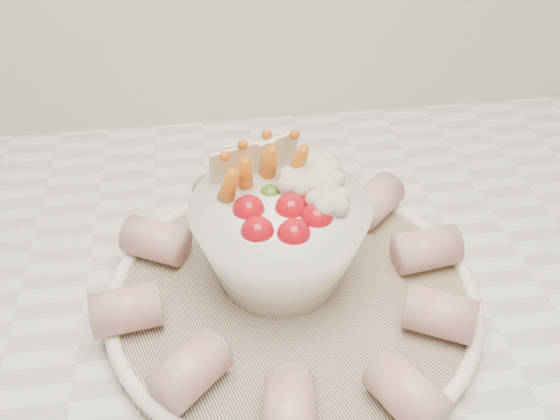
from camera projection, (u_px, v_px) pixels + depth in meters
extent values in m
cube|color=silver|center=(405.00, 296.00, 0.57)|extent=(2.04, 0.62, 0.04)
cylinder|color=navy|center=(293.00, 297.00, 0.53)|extent=(0.39, 0.39, 0.01)
torus|color=white|center=(293.00, 291.00, 0.52)|extent=(0.31, 0.31, 0.01)
sphere|color=#AC0B14|center=(257.00, 233.00, 0.47)|extent=(0.03, 0.03, 0.03)
sphere|color=#AC0B14|center=(294.00, 235.00, 0.47)|extent=(0.03, 0.03, 0.03)
sphere|color=#AC0B14|center=(317.00, 219.00, 0.48)|extent=(0.03, 0.03, 0.03)
sphere|color=#AC0B14|center=(249.00, 211.00, 0.49)|extent=(0.03, 0.03, 0.03)
sphere|color=#AC0B14|center=(291.00, 210.00, 0.49)|extent=(0.03, 0.03, 0.03)
sphere|color=#AC0B14|center=(315.00, 201.00, 0.50)|extent=(0.03, 0.03, 0.03)
sphere|color=#426521|center=(270.00, 196.00, 0.51)|extent=(0.02, 0.02, 0.02)
cone|color=#C55E12|center=(245.00, 180.00, 0.51)|extent=(0.02, 0.04, 0.06)
cone|color=#C55E12|center=(269.00, 169.00, 0.52)|extent=(0.02, 0.04, 0.06)
cone|color=#C55E12|center=(296.00, 169.00, 0.52)|extent=(0.03, 0.04, 0.06)
cone|color=#C55E12|center=(227.00, 193.00, 0.49)|extent=(0.03, 0.04, 0.06)
sphere|color=beige|center=(322.00, 189.00, 0.51)|extent=(0.03, 0.03, 0.03)
sphere|color=beige|center=(328.00, 209.00, 0.49)|extent=(0.03, 0.03, 0.03)
sphere|color=beige|center=(320.00, 174.00, 0.53)|extent=(0.03, 0.03, 0.03)
sphere|color=beige|center=(298.00, 189.00, 0.51)|extent=(0.03, 0.03, 0.03)
cube|color=beige|center=(250.00, 164.00, 0.52)|extent=(0.04, 0.01, 0.04)
cube|color=beige|center=(276.00, 157.00, 0.53)|extent=(0.04, 0.03, 0.04)
cube|color=beige|center=(233.00, 169.00, 0.52)|extent=(0.04, 0.02, 0.04)
cylinder|color=#AC4E53|center=(426.00, 249.00, 0.54)|extent=(0.06, 0.04, 0.04)
cylinder|color=#AC4E53|center=(375.00, 201.00, 0.59)|extent=(0.06, 0.06, 0.04)
cylinder|color=#AC4E53|center=(296.00, 180.00, 0.62)|extent=(0.04, 0.06, 0.04)
cylinder|color=#AC4E53|center=(221.00, 202.00, 0.59)|extent=(0.06, 0.06, 0.04)
cylinder|color=#AC4E53|center=(156.00, 240.00, 0.55)|extent=(0.06, 0.06, 0.04)
cylinder|color=#AC4E53|center=(126.00, 310.00, 0.48)|extent=(0.06, 0.04, 0.04)
cylinder|color=#AC4E53|center=(190.00, 371.00, 0.44)|extent=(0.06, 0.06, 0.04)
cylinder|color=#AC4E53|center=(289.00, 412.00, 0.41)|extent=(0.04, 0.06, 0.04)
cylinder|color=#AC4E53|center=(406.00, 393.00, 0.42)|extent=(0.06, 0.06, 0.04)
cylinder|color=#AC4E53|center=(440.00, 314.00, 0.48)|extent=(0.06, 0.06, 0.04)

